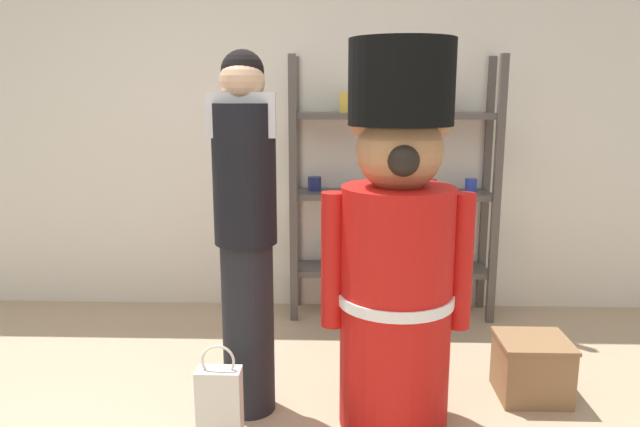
% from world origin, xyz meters
% --- Properties ---
extents(back_wall, '(6.40, 0.12, 2.60)m').
position_xyz_m(back_wall, '(0.00, 2.20, 1.30)').
color(back_wall, silver).
rests_on(back_wall, ground_plane).
extents(merchandise_shelf, '(1.39, 0.35, 1.78)m').
position_xyz_m(merchandise_shelf, '(0.63, 1.98, 0.88)').
color(merchandise_shelf, '#4C4742').
rests_on(merchandise_shelf, ground_plane).
extents(teddy_bear_guard, '(0.68, 0.53, 1.76)m').
position_xyz_m(teddy_bear_guard, '(0.53, 0.55, 0.84)').
color(teddy_bear_guard, red).
rests_on(teddy_bear_guard, ground_plane).
extents(person_shopper, '(0.31, 0.29, 1.73)m').
position_xyz_m(person_shopper, '(-0.17, 0.65, 0.92)').
color(person_shopper, black).
rests_on(person_shopper, ground_plane).
extents(shopping_bag, '(0.20, 0.11, 0.45)m').
position_xyz_m(shopping_bag, '(-0.27, 0.38, 0.17)').
color(shopping_bag, silver).
rests_on(shopping_bag, ground_plane).
extents(display_crate, '(0.35, 0.33, 0.31)m').
position_xyz_m(display_crate, '(1.26, 0.81, 0.16)').
color(display_crate, olive).
rests_on(display_crate, ground_plane).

